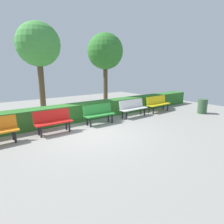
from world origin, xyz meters
TOP-DOWN VIEW (x-y plane):
  - ground_plane at (0.00, 0.00)m, footprint 19.04×19.04m
  - bench_yellow at (-4.91, -0.86)m, footprint 1.63×0.52m
  - bench_white at (-2.97, -0.84)m, footprint 1.58×0.49m
  - bench_green at (-0.91, -0.79)m, footprint 1.40×0.51m
  - bench_red at (1.11, -0.80)m, footprint 1.36×0.47m
  - hedge_row at (-0.90, -1.86)m, footprint 15.04×0.77m
  - tree_near at (-3.48, -3.91)m, footprint 2.17×2.17m
  - tree_mid at (0.45, -4.02)m, footprint 2.13×2.13m
  - trash_bin at (-6.46, 0.91)m, footprint 0.47×0.47m

SIDE VIEW (x-z plane):
  - ground_plane at x=0.00m, z-range 0.00..0.00m
  - trash_bin at x=-6.46m, z-range 0.00..0.77m
  - hedge_row at x=-0.90m, z-range 0.00..0.79m
  - bench_red at x=1.11m, z-range 0.05..0.91m
  - bench_green at x=-0.91m, z-range 0.05..0.91m
  - bench_white at x=-2.97m, z-range 0.05..0.91m
  - bench_yellow at x=-4.91m, z-range 0.05..0.91m
  - tree_near at x=-3.48m, z-range 1.12..5.61m
  - tree_mid at x=0.45m, z-range 1.18..5.77m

